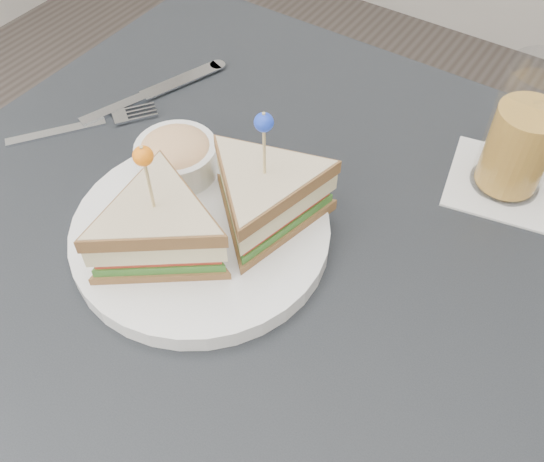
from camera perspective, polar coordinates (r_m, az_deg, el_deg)
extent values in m
cube|color=black|center=(0.60, -1.33, -4.21)|extent=(0.80, 0.80, 0.03)
cylinder|color=black|center=(1.21, -5.28, 4.01)|extent=(0.04, 0.04, 0.72)
cylinder|color=white|center=(0.61, -6.67, -0.25)|extent=(0.28, 0.28, 0.02)
cylinder|color=white|center=(0.60, -6.75, 0.36)|extent=(0.28, 0.28, 0.00)
cylinder|color=#D5BA7A|center=(0.52, -11.51, 4.45)|extent=(0.00, 0.00, 0.08)
sphere|color=orange|center=(0.50, -12.05, 6.91)|extent=(0.02, 0.02, 0.02)
cylinder|color=#D5BA7A|center=(0.54, -0.74, 7.70)|extent=(0.00, 0.00, 0.08)
sphere|color=blue|center=(0.52, -0.77, 10.20)|extent=(0.02, 0.02, 0.02)
cylinder|color=white|center=(0.65, -8.92, 6.63)|extent=(0.09, 0.09, 0.04)
ellipsoid|color=#E0B772|center=(0.64, -9.06, 7.50)|extent=(0.08, 0.08, 0.03)
cube|color=silver|center=(0.77, -19.63, 8.76)|extent=(0.08, 0.10, 0.00)
cube|color=silver|center=(0.76, -14.12, 10.39)|extent=(0.03, 0.03, 0.00)
cube|color=silver|center=(0.78, -14.46, 11.10)|extent=(0.05, 0.09, 0.01)
cube|color=silver|center=(0.81, -8.54, 13.86)|extent=(0.06, 0.11, 0.00)
cylinder|color=silver|center=(0.83, -5.14, 15.30)|extent=(0.03, 0.03, 0.00)
cube|color=silver|center=(0.71, 20.97, 4.24)|extent=(0.14, 0.14, 0.00)
cylinder|color=#B78333|center=(0.67, 22.18, 7.29)|extent=(0.08, 0.08, 0.09)
cylinder|color=white|center=(0.66, 22.75, 8.73)|extent=(0.09, 0.09, 0.15)
cube|color=white|center=(0.66, 24.16, 10.14)|extent=(0.02, 0.02, 0.02)
cube|color=white|center=(0.65, 22.11, 9.77)|extent=(0.02, 0.02, 0.02)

